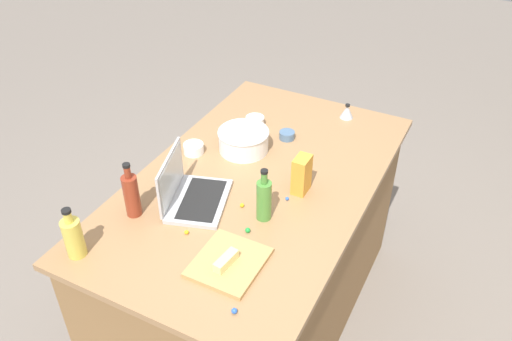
{
  "coord_description": "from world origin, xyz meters",
  "views": [
    {
      "loc": [
        1.66,
        0.85,
        2.31
      ],
      "look_at": [
        0.0,
        0.0,
        0.95
      ],
      "focal_mm": 37.22,
      "sensor_mm": 36.0,
      "label": 1
    }
  ],
  "objects": [
    {
      "name": "island_counter",
      "position": [
        0.0,
        0.0,
        0.45
      ],
      "size": [
        1.65,
        0.98,
        0.9
      ],
      "color": "olive",
      "rests_on": "ground"
    },
    {
      "name": "ramekin_wide",
      "position": [
        -0.37,
        -0.02,
        0.92
      ],
      "size": [
        0.08,
        0.08,
        0.04
      ],
      "primitive_type": "cylinder",
      "color": "slate",
      "rests_on": "island_counter"
    },
    {
      "name": "ramekin_small",
      "position": [
        -0.41,
        -0.21,
        0.92
      ],
      "size": [
        0.09,
        0.09,
        0.05
      ],
      "primitive_type": "cylinder",
      "color": "white",
      "rests_on": "island_counter"
    },
    {
      "name": "mixing_bowl_large",
      "position": [
        -0.18,
        -0.16,
        0.96
      ],
      "size": [
        0.24,
        0.24,
        0.11
      ],
      "color": "white",
      "rests_on": "island_counter"
    },
    {
      "name": "ground_plane",
      "position": [
        0.0,
        0.0,
        0.0
      ],
      "size": [
        12.0,
        12.0,
        0.0
      ],
      "primitive_type": "plane",
      "color": "slate"
    },
    {
      "name": "kitchen_timer",
      "position": [
        -0.69,
        0.17,
        0.94
      ],
      "size": [
        0.07,
        0.07,
        0.08
      ],
      "color": "#B2B2B7",
      "rests_on": "island_counter"
    },
    {
      "name": "candy_0",
      "position": [
        0.19,
        0.03,
        0.91
      ],
      "size": [
        0.02,
        0.02,
        0.02
      ],
      "primitive_type": "sphere",
      "color": "yellow",
      "rests_on": "island_counter"
    },
    {
      "name": "cutting_board",
      "position": [
        0.5,
        0.14,
        0.91
      ],
      "size": [
        0.27,
        0.24,
        0.02
      ],
      "primitive_type": "cube",
      "color": "tan",
      "rests_on": "island_counter"
    },
    {
      "name": "candy_3",
      "position": [
        0.32,
        0.13,
        0.91
      ],
      "size": [
        0.02,
        0.02,
        0.02
      ],
      "primitive_type": "sphere",
      "color": "green",
      "rests_on": "island_counter"
    },
    {
      "name": "butter_stick_left",
      "position": [
        0.52,
        0.14,
        0.94
      ],
      "size": [
        0.11,
        0.05,
        0.04
      ],
      "primitive_type": "cube",
      "rotation": [
        0.0,
        0.0,
        -0.13
      ],
      "color": "#F4E58C",
      "rests_on": "cutting_board"
    },
    {
      "name": "candy_1",
      "position": [
        0.07,
        0.18,
        0.91
      ],
      "size": [
        0.02,
        0.02,
        0.02
      ],
      "primitive_type": "sphere",
      "color": "blue",
      "rests_on": "island_counter"
    },
    {
      "name": "bottle_oil",
      "position": [
        0.71,
        -0.38,
        0.99
      ],
      "size": [
        0.07,
        0.07,
        0.21
      ],
      "color": "#DBC64C",
      "rests_on": "island_counter"
    },
    {
      "name": "candy_2",
      "position": [
        0.43,
        -0.08,
        0.91
      ],
      "size": [
        0.02,
        0.02,
        0.02
      ],
      "primitive_type": "sphere",
      "color": "yellow",
      "rests_on": "island_counter"
    },
    {
      "name": "candy_4",
      "position": [
        0.68,
        0.27,
        0.91
      ],
      "size": [
        0.02,
        0.02,
        0.02
      ],
      "primitive_type": "sphere",
      "color": "blue",
      "rests_on": "island_counter"
    },
    {
      "name": "candy_bag",
      "position": [
        -0.02,
        0.21,
        0.99
      ],
      "size": [
        0.09,
        0.06,
        0.17
      ],
      "primitive_type": "cube",
      "color": "gold",
      "rests_on": "island_counter"
    },
    {
      "name": "bottle_olive",
      "position": [
        0.21,
        0.14,
        0.99
      ],
      "size": [
        0.06,
        0.06,
        0.24
      ],
      "color": "#4C8C38",
      "rests_on": "island_counter"
    },
    {
      "name": "bottle_soy",
      "position": [
        0.43,
        -0.34,
        1.0
      ],
      "size": [
        0.06,
        0.06,
        0.25
      ],
      "color": "maroon",
      "rests_on": "island_counter"
    },
    {
      "name": "laptop",
      "position": [
        0.26,
        -0.17,
        0.95
      ],
      "size": [
        0.36,
        0.31,
        0.22
      ],
      "color": "#B7B7BC",
      "rests_on": "island_counter"
    },
    {
      "name": "ramekin_medium",
      "position": [
        -0.05,
        -0.36,
        0.92
      ],
      "size": [
        0.1,
        0.1,
        0.05
      ],
      "primitive_type": "cylinder",
      "color": "white",
      "rests_on": "island_counter"
    }
  ]
}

